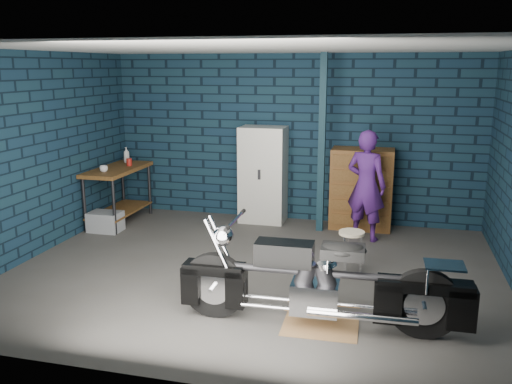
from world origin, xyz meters
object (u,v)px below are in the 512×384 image
motorcycle (322,276)px  person (366,185)px  shop_stool (351,254)px  locker (263,175)px  storage_bin (105,222)px  workbench (119,195)px  tool_chest (361,189)px

motorcycle → person: size_ratio=1.48×
shop_stool → motorcycle: bearing=-97.0°
locker → storage_bin: bearing=-152.7°
workbench → tool_chest: size_ratio=1.11×
storage_bin → shop_stool: size_ratio=0.86×
locker → shop_stool: size_ratio=2.76×
tool_chest → shop_stool: size_ratio=2.23×
person → tool_chest: (-0.09, 0.56, -0.18)m
workbench → tool_chest: bearing=9.6°
shop_stool → workbench: bearing=159.7°
person → locker: size_ratio=1.04×
motorcycle → storage_bin: 4.35m
workbench → person: (3.93, 0.09, 0.36)m
workbench → shop_stool: size_ratio=2.48×
workbench → motorcycle: bearing=-37.7°
person → locker: (-1.68, 0.56, -0.03)m
motorcycle → person: person is taller
person → locker: person is taller
motorcycle → locker: bearing=110.6°
motorcycle → locker: (-1.42, 3.49, 0.25)m
person → shop_stool: (-0.08, -1.52, -0.53)m
motorcycle → tool_chest: 3.49m
workbench → tool_chest: 3.89m
workbench → motorcycle: (3.67, -2.84, 0.08)m
locker → motorcycle: bearing=-67.8°
workbench → storage_bin: size_ratio=2.87×
storage_bin → shop_stool: bearing=-13.5°
storage_bin → locker: (2.23, 1.15, 0.63)m
motorcycle → person: bearing=83.5°
motorcycle → shop_stool: 1.45m
locker → person: bearing=-18.4°
storage_bin → tool_chest: (3.81, 1.15, 0.48)m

